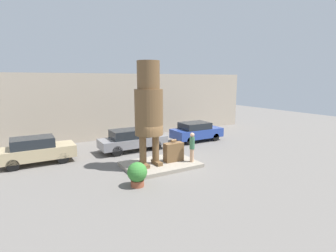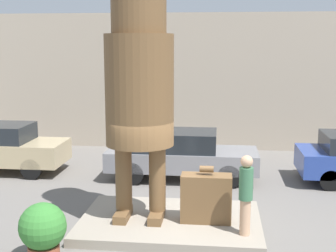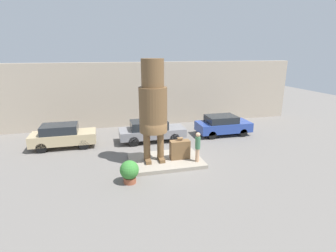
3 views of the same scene
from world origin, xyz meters
name	(u,v)px [view 3 (image 3 of 3)]	position (x,y,z in m)	size (l,w,h in m)	color
ground_plane	(166,162)	(0.00, 0.00, 0.00)	(60.00, 60.00, 0.00)	slate
pedestal	(166,161)	(0.00, 0.00, 0.10)	(4.18, 2.86, 0.21)	gray
building_backdrop	(142,94)	(0.00, 8.58, 2.71)	(28.00, 0.60, 5.42)	tan
statue_figure	(153,103)	(-0.70, -0.01, 3.56)	(1.55, 1.55, 5.73)	brown
giant_suitcase	(180,149)	(0.83, -0.10, 0.77)	(1.15, 0.50, 1.31)	brown
tourist	(198,146)	(1.68, -0.76, 1.16)	(0.30, 0.30, 1.74)	tan
parked_car_tan	(63,135)	(-6.12, 4.12, 0.84)	(4.19, 1.72, 1.61)	tan
parked_car_grey	(151,130)	(-0.12, 3.90, 0.82)	(4.68, 1.71, 1.54)	gray
parked_car_blue	(223,125)	(5.55, 4.08, 0.81)	(4.10, 1.88, 1.53)	#284293
planter_pot	(129,171)	(-2.31, -1.97, 0.63)	(0.94, 0.94, 1.17)	brown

